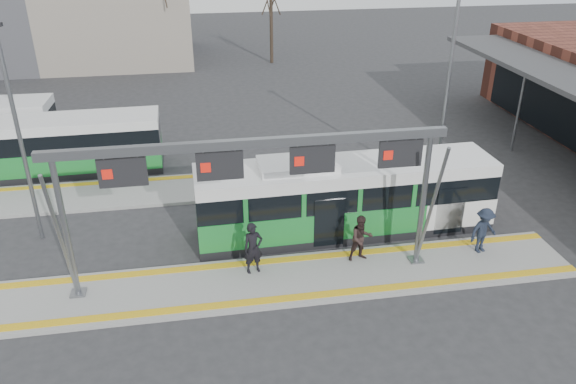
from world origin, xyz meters
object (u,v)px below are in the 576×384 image
object	(u,v)px
passenger_a	(253,248)
gantry	(256,170)
passenger_b	(361,238)
hero_bus	(345,198)
passenger_c	(484,231)

from	to	relation	value
passenger_a	gantry	bearing A→B (deg)	-81.38
passenger_b	hero_bus	bearing A→B (deg)	83.79
passenger_a	passenger_b	world-z (taller)	passenger_a
passenger_a	passenger_c	bearing A→B (deg)	-14.07
hero_bus	passenger_c	size ratio (longest dim) A/B	6.55
hero_bus	passenger_b	size ratio (longest dim) A/B	6.61
passenger_c	hero_bus	bearing A→B (deg)	133.99
hero_bus	passenger_a	size ratio (longest dim) A/B	6.13
passenger_b	passenger_a	bearing A→B (deg)	175.25
gantry	passenger_a	xyz separation A→B (m)	(-0.15, 0.37, -3.18)
passenger_a	passenger_c	size ratio (longest dim) A/B	1.07
gantry	hero_bus	distance (m)	5.56
passenger_a	passenger_c	xyz separation A→B (m)	(8.64, -0.13, -0.06)
passenger_c	passenger_a	bearing A→B (deg)	162.84
gantry	hero_bus	world-z (taller)	gantry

